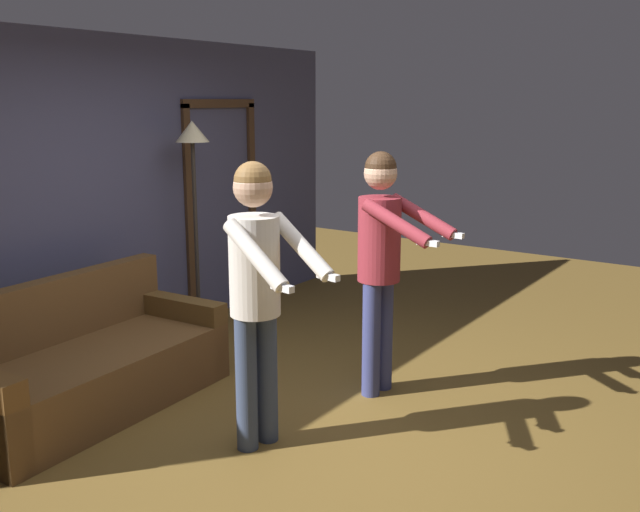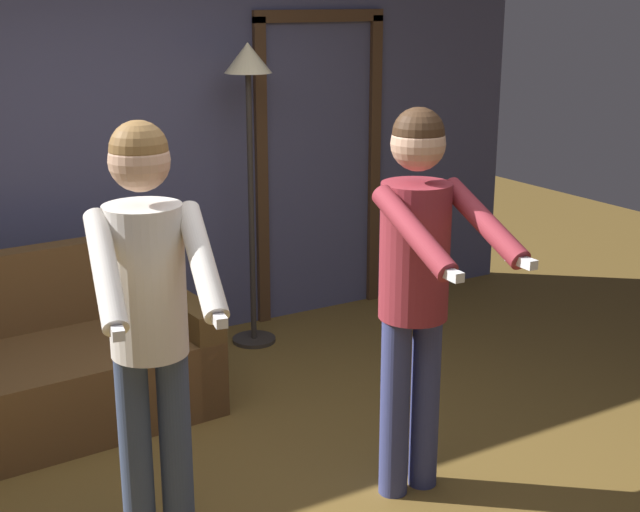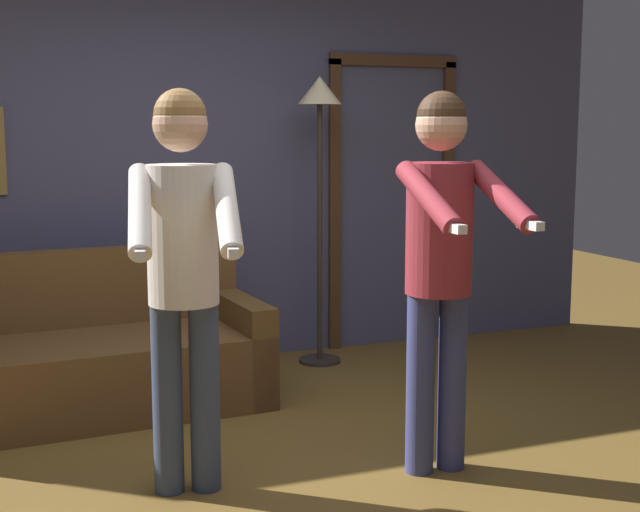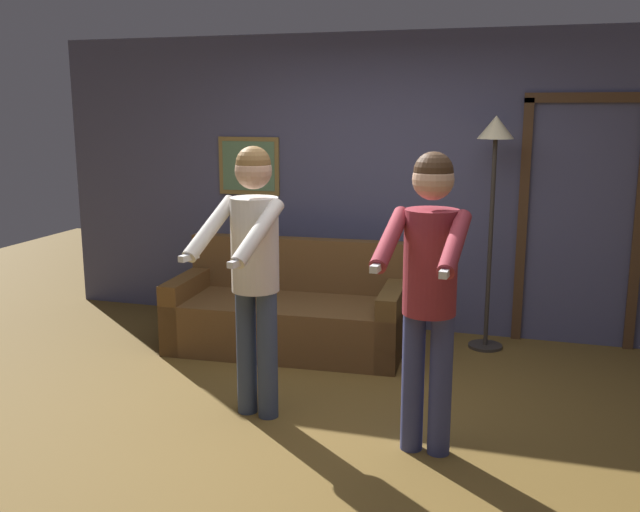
{
  "view_description": "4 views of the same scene",
  "coord_description": "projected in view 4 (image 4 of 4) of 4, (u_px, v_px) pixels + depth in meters",
  "views": [
    {
      "loc": [
        -3.53,
        -2.52,
        2.08
      ],
      "look_at": [
        -0.01,
        -0.08,
        1.13
      ],
      "focal_mm": 40.0,
      "sensor_mm": 36.0,
      "label": 1
    },
    {
      "loc": [
        -1.5,
        -2.99,
        2.16
      ],
      "look_at": [
        0.37,
        0.15,
        1.09
      ],
      "focal_mm": 50.0,
      "sensor_mm": 36.0,
      "label": 2
    },
    {
      "loc": [
        -1.25,
        -3.57,
        1.58
      ],
      "look_at": [
        0.14,
        -0.05,
        1.03
      ],
      "focal_mm": 50.0,
      "sensor_mm": 36.0,
      "label": 3
    },
    {
      "loc": [
        1.23,
        -3.94,
        1.97
      ],
      "look_at": [
        0.06,
        -0.1,
        1.13
      ],
      "focal_mm": 40.0,
      "sensor_mm": 36.0,
      "label": 4
    }
  ],
  "objects": [
    {
      "name": "torchiere_lamp",
      "position": [
        494.0,
        164.0,
        5.64
      ],
      "size": [
        0.29,
        0.29,
        1.9
      ],
      "color": "#332D28",
      "rests_on": "ground_plane"
    },
    {
      "name": "couch",
      "position": [
        289.0,
        315.0,
        5.89
      ],
      "size": [
        1.95,
        0.96,
        0.87
      ],
      "color": "brown",
      "rests_on": "ground_plane"
    },
    {
      "name": "back_wall_assembly",
      "position": [
        392.0,
        184.0,
        6.27
      ],
      "size": [
        6.4,
        0.1,
        2.6
      ],
      "color": "#4B4D6E",
      "rests_on": "ground_plane"
    },
    {
      "name": "ground_plane",
      "position": [
        315.0,
        429.0,
        4.44
      ],
      "size": [
        12.0,
        12.0,
        0.0
      ],
      "primitive_type": "plane",
      "color": "brown"
    },
    {
      "name": "person_standing_left",
      "position": [
        253.0,
        257.0,
        4.43
      ],
      "size": [
        0.52,
        0.69,
        1.74
      ],
      "color": "#374460",
      "rests_on": "ground_plane"
    },
    {
      "name": "person_standing_right",
      "position": [
        429.0,
        276.0,
        3.93
      ],
      "size": [
        0.46,
        0.71,
        1.73
      ],
      "color": "#393F76",
      "rests_on": "ground_plane"
    }
  ]
}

